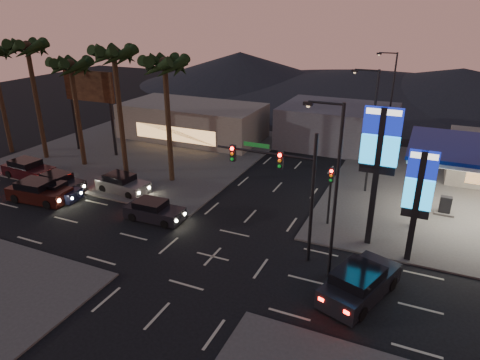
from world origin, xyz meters
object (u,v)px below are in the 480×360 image
at_px(car_lane_b_front, 122,184).
at_px(pylon_sign_short, 419,190).
at_px(suv_station, 359,283).
at_px(car_lane_a_mid, 39,192).
at_px(traffic_signal_mast, 284,176).
at_px(car_lane_b_mid, 59,182).
at_px(pylon_sign_tall, 379,150).
at_px(car_lane_a_front, 154,211).
at_px(car_lane_a_rear, 54,192).
at_px(car_lane_b_rear, 28,169).

bearing_deg(car_lane_b_front, pylon_sign_short, -3.31).
bearing_deg(suv_station, car_lane_a_mid, 175.56).
bearing_deg(traffic_signal_mast, car_lane_b_mid, 174.48).
distance_m(pylon_sign_tall, car_lane_a_mid, 25.75).
relative_size(pylon_sign_short, car_lane_a_front, 1.57).
bearing_deg(car_lane_a_mid, pylon_sign_tall, 8.76).
distance_m(car_lane_b_front, car_lane_b_mid, 5.38).
relative_size(car_lane_a_front, car_lane_a_rear, 1.03).
bearing_deg(car_lane_a_rear, suv_station, -6.32).
xyz_separation_m(traffic_signal_mast, car_lane_b_front, (-15.20, 3.81, -4.53)).
xyz_separation_m(pylon_sign_tall, pylon_sign_short, (2.50, -1.00, -1.74)).
relative_size(pylon_sign_short, car_lane_a_rear, 1.62).
bearing_deg(car_lane_b_rear, traffic_signal_mast, -6.80).
distance_m(car_lane_a_front, car_lane_a_rear, 9.33).
xyz_separation_m(traffic_signal_mast, car_lane_a_rear, (-19.27, 0.43, -4.59)).
xyz_separation_m(car_lane_a_mid, car_lane_b_rear, (-4.92, 3.30, -0.02)).
bearing_deg(car_lane_a_rear, pylon_sign_short, 4.50).
relative_size(car_lane_a_mid, suv_station, 0.92).
bearing_deg(car_lane_b_mid, traffic_signal_mast, -5.52).
relative_size(pylon_sign_short, car_lane_a_mid, 1.34).
xyz_separation_m(traffic_signal_mast, car_lane_b_rear, (-25.01, 2.98, -4.47)).
distance_m(traffic_signal_mast, suv_station, 7.14).
xyz_separation_m(car_lane_a_mid, suv_station, (25.23, -1.96, 0.04)).
xyz_separation_m(car_lane_a_front, car_lane_b_front, (-5.26, 3.07, 0.04)).
height_order(pylon_sign_short, car_lane_b_front, pylon_sign_short).
bearing_deg(traffic_signal_mast, car_lane_a_front, 175.78).
bearing_deg(car_lane_b_rear, car_lane_a_mid, -33.85).
xyz_separation_m(car_lane_b_rear, suv_station, (30.15, -5.26, 0.06)).
bearing_deg(car_lane_b_rear, car_lane_b_mid, -12.15).
height_order(traffic_signal_mast, car_lane_b_rear, traffic_signal_mast).
height_order(pylon_sign_tall, car_lane_a_mid, pylon_sign_tall).
bearing_deg(car_lane_a_mid, car_lane_b_front, 40.14).
bearing_deg(pylon_sign_tall, car_lane_b_rear, -178.98).
xyz_separation_m(car_lane_b_front, car_lane_b_rear, (-9.81, -0.83, 0.06)).
bearing_deg(car_lane_a_mid, car_lane_b_rear, 146.15).
height_order(pylon_sign_tall, car_lane_a_rear, pylon_sign_tall).
bearing_deg(suv_station, car_lane_a_rear, 173.68).
bearing_deg(car_lane_b_rear, suv_station, -9.89).
distance_m(traffic_signal_mast, car_lane_a_mid, 20.58).
relative_size(pylon_sign_short, car_lane_b_front, 1.47).
height_order(car_lane_a_front, car_lane_b_front, car_lane_b_front).
xyz_separation_m(pylon_sign_short, traffic_signal_mast, (-7.24, -2.51, 0.57)).
distance_m(pylon_sign_short, traffic_signal_mast, 7.69).
height_order(car_lane_a_front, car_lane_b_mid, car_lane_b_mid).
relative_size(car_lane_b_front, suv_station, 0.84).
height_order(pylon_sign_tall, car_lane_b_rear, pylon_sign_tall).
xyz_separation_m(car_lane_a_front, car_lane_a_mid, (-10.15, -1.05, 0.11)).
distance_m(pylon_sign_short, car_lane_a_mid, 27.76).
bearing_deg(pylon_sign_tall, pylon_sign_short, -21.80).
bearing_deg(pylon_sign_short, car_lane_a_mid, -174.09).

